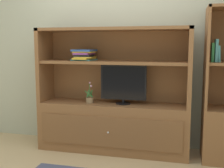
{
  "coord_description": "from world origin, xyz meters",
  "views": [
    {
      "loc": [
        0.85,
        -3.03,
        1.34
      ],
      "look_at": [
        0.0,
        0.35,
        0.86
      ],
      "focal_mm": 45.94,
      "sensor_mm": 36.0,
      "label": 1
    }
  ],
  "objects_px": {
    "tv_monitor": "(123,84)",
    "potted_plant": "(90,99)",
    "magazine_stack": "(84,55)",
    "upright_book_row": "(216,52)",
    "media_console": "(113,113)"
  },
  "relations": [
    {
      "from": "potted_plant",
      "to": "upright_book_row",
      "type": "bearing_deg",
      "value": 2.1
    },
    {
      "from": "media_console",
      "to": "upright_book_row",
      "type": "distance_m",
      "value": 1.42
    },
    {
      "from": "potted_plant",
      "to": "upright_book_row",
      "type": "relative_size",
      "value": 1.05
    },
    {
      "from": "media_console",
      "to": "magazine_stack",
      "type": "distance_m",
      "value": 0.82
    },
    {
      "from": "upright_book_row",
      "to": "tv_monitor",
      "type": "bearing_deg",
      "value": -179.3
    },
    {
      "from": "media_console",
      "to": "upright_book_row",
      "type": "height_order",
      "value": "media_console"
    },
    {
      "from": "potted_plant",
      "to": "upright_book_row",
      "type": "xyz_separation_m",
      "value": [
        1.48,
        0.05,
        0.6
      ]
    },
    {
      "from": "media_console",
      "to": "potted_plant",
      "type": "height_order",
      "value": "media_console"
    },
    {
      "from": "magazine_stack",
      "to": "upright_book_row",
      "type": "xyz_separation_m",
      "value": [
        1.56,
        0.0,
        0.05
      ]
    },
    {
      "from": "tv_monitor",
      "to": "potted_plant",
      "type": "height_order",
      "value": "tv_monitor"
    },
    {
      "from": "potted_plant",
      "to": "magazine_stack",
      "type": "relative_size",
      "value": 0.81
    },
    {
      "from": "tv_monitor",
      "to": "magazine_stack",
      "type": "height_order",
      "value": "magazine_stack"
    },
    {
      "from": "tv_monitor",
      "to": "upright_book_row",
      "type": "relative_size",
      "value": 2.23
    },
    {
      "from": "media_console",
      "to": "potted_plant",
      "type": "bearing_deg",
      "value": -168.04
    },
    {
      "from": "magazine_stack",
      "to": "upright_book_row",
      "type": "distance_m",
      "value": 1.56
    }
  ]
}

